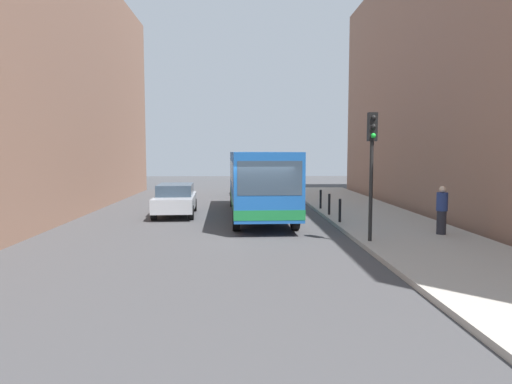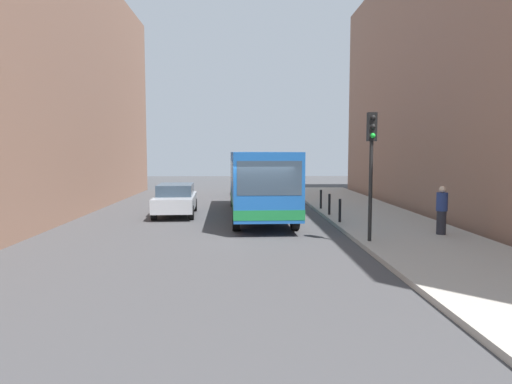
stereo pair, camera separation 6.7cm
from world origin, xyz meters
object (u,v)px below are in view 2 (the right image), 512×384
at_px(car_beside_bus, 176,199).
at_px(pedestrian_near_signal, 442,210).
at_px(bus, 258,179).
at_px(bollard_far, 321,199).
at_px(traffic_light, 371,152).
at_px(car_behind_bus, 250,184).
at_px(bollard_near, 340,210).
at_px(bollard_mid, 329,204).

distance_m(car_beside_bus, pedestrian_near_signal, 11.83).
relative_size(bus, bollard_far, 11.68).
relative_size(bus, traffic_light, 2.71).
bearing_deg(car_behind_bus, bollard_near, 101.61).
relative_size(car_beside_bus, bollard_mid, 4.72).
bearing_deg(car_behind_bus, pedestrian_near_signal, 108.56).
xyz_separation_m(car_beside_bus, car_behind_bus, (3.74, 10.08, 0.00)).
relative_size(bollard_near, pedestrian_near_signal, 0.56).
xyz_separation_m(bus, bollard_far, (3.22, 1.51, -1.10)).
xyz_separation_m(bus, bollard_near, (3.22, -2.96, -1.10)).
bearing_deg(bollard_far, bollard_near, -90.00).
height_order(bus, traffic_light, traffic_light).
bearing_deg(bus, bollard_near, 135.65).
relative_size(car_behind_bus, traffic_light, 1.09).
relative_size(bollard_far, pedestrian_near_signal, 0.56).
xyz_separation_m(car_beside_bus, pedestrian_near_signal, (10.06, -6.21, 0.21)).
xyz_separation_m(bollard_far, pedestrian_near_signal, (2.92, -7.38, 0.37)).
relative_size(car_beside_bus, bollard_far, 4.72).
distance_m(car_beside_bus, car_behind_bus, 10.75).
bearing_deg(car_beside_bus, bollard_mid, 168.53).
distance_m(bollard_near, pedestrian_near_signal, 4.14).
distance_m(traffic_light, bollard_far, 8.82).
distance_m(traffic_light, bollard_near, 4.67).
relative_size(bus, bollard_near, 11.68).
xyz_separation_m(bollard_near, bollard_mid, (0.00, 2.23, 0.00)).
distance_m(car_beside_bus, bollard_near, 7.87).
height_order(car_beside_bus, pedestrian_near_signal, pedestrian_near_signal).
height_order(car_behind_bus, bollard_far, car_behind_bus).
height_order(bollard_near, bollard_mid, same).
relative_size(bollard_mid, pedestrian_near_signal, 0.56).
xyz_separation_m(bollard_mid, pedestrian_near_signal, (2.92, -5.14, 0.37)).
bearing_deg(bollard_mid, traffic_light, -89.08).
height_order(car_beside_bus, bollard_far, car_beside_bus).
bearing_deg(bus, bollard_far, -156.67).
xyz_separation_m(traffic_light, bollard_mid, (-0.10, 6.25, -2.38)).
distance_m(bus, bollard_near, 4.51).
bearing_deg(car_behind_bus, car_beside_bus, 67.01).
bearing_deg(car_beside_bus, traffic_light, 131.73).
bearing_deg(car_beside_bus, bollard_near, 152.23).
distance_m(traffic_light, pedestrian_near_signal, 3.64).
relative_size(traffic_light, pedestrian_near_signal, 2.43).
bearing_deg(pedestrian_near_signal, bus, -163.62).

